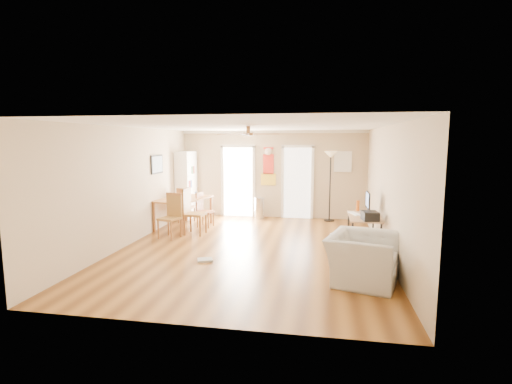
% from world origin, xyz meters
% --- Properties ---
extents(floor, '(7.00, 7.00, 0.00)m').
position_xyz_m(floor, '(0.00, 0.00, 0.00)').
color(floor, brown).
rests_on(floor, ground).
extents(ceiling, '(5.50, 7.00, 0.00)m').
position_xyz_m(ceiling, '(0.00, 0.00, 2.60)').
color(ceiling, silver).
rests_on(ceiling, floor).
extents(wall_back, '(5.50, 0.04, 2.60)m').
position_xyz_m(wall_back, '(0.00, 3.50, 1.30)').
color(wall_back, beige).
rests_on(wall_back, floor).
extents(wall_front, '(5.50, 0.04, 2.60)m').
position_xyz_m(wall_front, '(0.00, -3.50, 1.30)').
color(wall_front, beige).
rests_on(wall_front, floor).
extents(wall_left, '(0.04, 7.00, 2.60)m').
position_xyz_m(wall_left, '(-2.75, 0.00, 1.30)').
color(wall_left, beige).
rests_on(wall_left, floor).
extents(wall_right, '(0.04, 7.00, 2.60)m').
position_xyz_m(wall_right, '(2.75, 0.00, 1.30)').
color(wall_right, beige).
rests_on(wall_right, floor).
extents(crown_molding, '(5.50, 7.00, 0.08)m').
position_xyz_m(crown_molding, '(0.00, 0.00, 2.56)').
color(crown_molding, white).
rests_on(crown_molding, wall_back).
extents(kitchen_doorway, '(0.90, 0.10, 2.10)m').
position_xyz_m(kitchen_doorway, '(-1.05, 3.48, 1.05)').
color(kitchen_doorway, white).
rests_on(kitchen_doorway, wall_back).
extents(bathroom_doorway, '(0.80, 0.10, 2.10)m').
position_xyz_m(bathroom_doorway, '(0.75, 3.48, 1.05)').
color(bathroom_doorway, white).
rests_on(bathroom_doorway, wall_back).
extents(wall_decal, '(0.46, 0.03, 1.10)m').
position_xyz_m(wall_decal, '(-0.13, 3.48, 1.55)').
color(wall_decal, red).
rests_on(wall_decal, wall_back).
extents(ac_grille, '(0.50, 0.04, 0.60)m').
position_xyz_m(ac_grille, '(2.05, 3.47, 1.70)').
color(ac_grille, white).
rests_on(ac_grille, wall_back).
extents(framed_poster, '(0.04, 0.66, 0.48)m').
position_xyz_m(framed_poster, '(-2.73, 1.40, 1.70)').
color(framed_poster, black).
rests_on(framed_poster, wall_left).
extents(ceiling_fan, '(1.24, 1.24, 0.20)m').
position_xyz_m(ceiling_fan, '(0.00, -0.30, 2.43)').
color(ceiling_fan, '#593819').
rests_on(ceiling_fan, ceiling).
extents(bookshelf, '(0.54, 0.94, 1.98)m').
position_xyz_m(bookshelf, '(-2.53, 2.99, 0.99)').
color(bookshelf, white).
rests_on(bookshelf, floor).
extents(dining_table, '(1.28, 1.75, 0.79)m').
position_xyz_m(dining_table, '(-2.15, 1.72, 0.39)').
color(dining_table, '#AA6536').
rests_on(dining_table, floor).
extents(dining_chair_right_a, '(0.43, 0.43, 0.92)m').
position_xyz_m(dining_chair_right_a, '(-1.60, 1.87, 0.46)').
color(dining_chair_right_a, '#A05C33').
rests_on(dining_chair_right_a, floor).
extents(dining_chair_right_b, '(0.49, 0.49, 1.14)m').
position_xyz_m(dining_chair_right_b, '(-1.60, 1.03, 0.57)').
color(dining_chair_right_b, '#AC7737').
rests_on(dining_chair_right_b, floor).
extents(dining_chair_near, '(0.53, 0.53, 1.05)m').
position_xyz_m(dining_chair_near, '(-2.08, 0.58, 0.53)').
color(dining_chair_near, olive).
rests_on(dining_chair_near, floor).
extents(dining_chair_far, '(0.42, 0.42, 0.98)m').
position_xyz_m(dining_chair_far, '(-2.30, 2.33, 0.49)').
color(dining_chair_far, '#A96236').
rests_on(dining_chair_far, floor).
extents(trash_can, '(0.33, 0.33, 0.63)m').
position_xyz_m(trash_can, '(-0.35, 3.18, 0.32)').
color(trash_can, silver).
rests_on(trash_can, floor).
extents(torchiere_lamp, '(0.40, 0.40, 2.01)m').
position_xyz_m(torchiere_lamp, '(1.70, 3.21, 1.00)').
color(torchiere_lamp, black).
rests_on(torchiere_lamp, floor).
extents(computer_desk, '(0.64, 1.28, 0.68)m').
position_xyz_m(computer_desk, '(2.38, 0.59, 0.34)').
color(computer_desk, '#A5805A').
rests_on(computer_desk, floor).
extents(imac, '(0.22, 0.54, 0.50)m').
position_xyz_m(imac, '(2.47, 0.74, 0.93)').
color(imac, black).
rests_on(imac, computer_desk).
extents(keyboard, '(0.27, 0.46, 0.02)m').
position_xyz_m(keyboard, '(2.20, 0.77, 0.69)').
color(keyboard, white).
rests_on(keyboard, computer_desk).
extents(printer, '(0.35, 0.40, 0.18)m').
position_xyz_m(printer, '(2.45, 0.13, 0.78)').
color(printer, black).
rests_on(printer, computer_desk).
extents(orange_bottle, '(0.10, 0.10, 0.24)m').
position_xyz_m(orange_bottle, '(2.30, 1.19, 0.81)').
color(orange_bottle, '#D25E12').
rests_on(orange_bottle, computer_desk).
extents(wastebasket_a, '(0.30, 0.30, 0.29)m').
position_xyz_m(wastebasket_a, '(1.79, 0.45, 0.14)').
color(wastebasket_a, white).
rests_on(wastebasket_a, floor).
extents(wastebasket_b, '(0.34, 0.34, 0.33)m').
position_xyz_m(wastebasket_b, '(2.11, -0.83, 0.16)').
color(wastebasket_b, white).
rests_on(wastebasket_b, floor).
extents(floor_cloth, '(0.35, 0.31, 0.04)m').
position_xyz_m(floor_cloth, '(-0.72, -0.98, 0.02)').
color(floor_cloth, '#A0A19B').
rests_on(floor_cloth, floor).
extents(armchair, '(1.35, 1.45, 0.78)m').
position_xyz_m(armchair, '(2.15, -1.56, 0.39)').
color(armchair, '#B0B0AB').
rests_on(armchair, floor).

